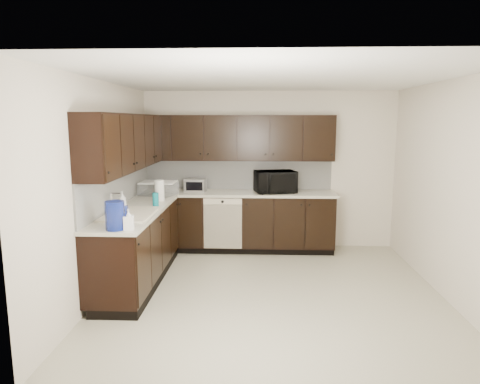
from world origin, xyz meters
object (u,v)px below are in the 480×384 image
at_px(microwave, 275,182).
at_px(toaster_oven, 195,185).
at_px(sink, 130,220).
at_px(blue_pitcher, 115,216).
at_px(storage_bin, 158,189).

xyz_separation_m(microwave, toaster_oven, (-1.24, 0.04, -0.07)).
distance_m(microwave, toaster_oven, 1.24).
distance_m(sink, microwave, 2.45).
bearing_deg(microwave, toaster_oven, 164.15).
relative_size(sink, blue_pitcher, 2.78).
xyz_separation_m(sink, storage_bin, (0.02, 1.36, 0.16)).
bearing_deg(microwave, sink, -150.53).
height_order(sink, storage_bin, sink).
bearing_deg(blue_pitcher, storage_bin, 79.47).
relative_size(sink, toaster_oven, 2.55).
xyz_separation_m(toaster_oven, blue_pitcher, (-0.47, -2.40, 0.05)).
relative_size(microwave, storage_bin, 1.22).
distance_m(microwave, storage_bin, 1.78).
bearing_deg(blue_pitcher, microwave, 42.45).
xyz_separation_m(microwave, blue_pitcher, (-1.71, -2.36, -0.02)).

